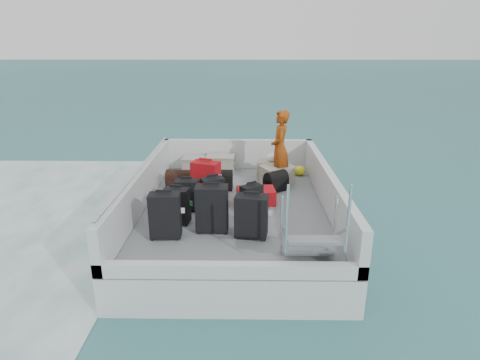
# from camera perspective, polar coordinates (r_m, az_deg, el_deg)

# --- Properties ---
(ground) EXTENTS (160.00, 160.00, 0.00)m
(ground) POSITION_cam_1_polar(r_m,az_deg,el_deg) (7.86, -0.75, -7.83)
(ground) COLOR #185156
(ground) RESTS_ON ground
(ferry_hull) EXTENTS (3.60, 5.00, 0.60)m
(ferry_hull) POSITION_cam_1_polar(r_m,az_deg,el_deg) (7.73, -0.76, -5.84)
(ferry_hull) COLOR silver
(ferry_hull) RESTS_ON ground
(deck) EXTENTS (3.30, 4.70, 0.02)m
(deck) POSITION_cam_1_polar(r_m,az_deg,el_deg) (7.60, -0.77, -3.72)
(deck) COLOR slate
(deck) RESTS_ON ferry_hull
(deck_fittings) EXTENTS (3.60, 5.00, 0.90)m
(deck_fittings) POSITION_cam_1_polar(r_m,az_deg,el_deg) (7.16, 1.92, -1.91)
(deck_fittings) COLOR silver
(deck_fittings) RESTS_ON deck
(suitcase_0) EXTENTS (0.49, 0.29, 0.74)m
(suitcase_0) POSITION_cam_1_polar(r_m,az_deg,el_deg) (6.36, -10.60, -5.07)
(suitcase_0) COLOR black
(suitcase_0) RESTS_ON deck
(suitcase_1) EXTENTS (0.45, 0.31, 0.62)m
(suitcase_1) POSITION_cam_1_polar(r_m,az_deg,el_deg) (6.85, -8.93, -3.68)
(suitcase_1) COLOR black
(suitcase_1) RESTS_ON deck
(suitcase_2) EXTENTS (0.41, 0.24, 0.59)m
(suitcase_2) POSITION_cam_1_polar(r_m,az_deg,el_deg) (7.34, -7.53, -2.19)
(suitcase_2) COLOR black
(suitcase_2) RESTS_ON deck
(suitcase_3) EXTENTS (0.52, 0.31, 0.78)m
(suitcase_3) POSITION_cam_1_polar(r_m,az_deg,el_deg) (6.47, -4.00, -4.14)
(suitcase_3) COLOR black
(suitcase_3) RESTS_ON deck
(suitcase_4) EXTENTS (0.47, 0.38, 0.60)m
(suitcase_4) POSITION_cam_1_polar(r_m,az_deg,el_deg) (7.36, -3.90, -1.94)
(suitcase_4) COLOR black
(suitcase_4) RESTS_ON deck
(suitcase_5) EXTENTS (0.60, 0.47, 0.72)m
(suitcase_5) POSITION_cam_1_polar(r_m,az_deg,el_deg) (7.94, -4.86, 0.09)
(suitcase_5) COLOR #9B0B0F
(suitcase_5) RESTS_ON deck
(suitcase_6) EXTENTS (0.54, 0.37, 0.69)m
(suitcase_6) POSITION_cam_1_polar(r_m,az_deg,el_deg) (6.29, 1.63, -5.22)
(suitcase_6) COLOR black
(suitcase_6) RESTS_ON deck
(suitcase_7) EXTENTS (0.43, 0.39, 0.53)m
(suitcase_7) POSITION_cam_1_polar(r_m,az_deg,el_deg) (7.17, 1.63, -2.78)
(suitcase_7) COLOR black
(suitcase_7) RESTS_ON deck
(suitcase_8) EXTENTS (0.76, 0.54, 0.28)m
(suitcase_8) POSITION_cam_1_polar(r_m,az_deg,el_deg) (7.68, 2.28, -2.27)
(suitcase_8) COLOR #9B0B0F
(suitcase_8) RESTS_ON deck
(duffel_0) EXTENTS (0.59, 0.36, 0.32)m
(duffel_0) POSITION_cam_1_polar(r_m,az_deg,el_deg) (8.49, -8.52, -0.22)
(duffel_0) COLOR black
(duffel_0) RESTS_ON deck
(duffel_1) EXTENTS (0.40, 0.31, 0.32)m
(duffel_1) POSITION_cam_1_polar(r_m,az_deg,el_deg) (8.40, -2.41, -0.23)
(duffel_1) COLOR black
(duffel_1) RESTS_ON deck
(duffel_2) EXTENTS (0.55, 0.51, 0.32)m
(duffel_2) POSITION_cam_1_polar(r_m,az_deg,el_deg) (8.34, 5.12, -0.42)
(duffel_2) COLOR black
(duffel_2) RESTS_ON deck
(crate_0) EXTENTS (0.59, 0.45, 0.33)m
(crate_0) POSITION_cam_1_polar(r_m,az_deg,el_deg) (9.54, -6.41, 2.07)
(crate_0) COLOR #9A9786
(crate_0) RESTS_ON deck
(crate_1) EXTENTS (0.65, 0.46, 0.38)m
(crate_1) POSITION_cam_1_polar(r_m,az_deg,el_deg) (9.48, -2.80, 2.22)
(crate_1) COLOR #9A9786
(crate_1) RESTS_ON deck
(crate_2) EXTENTS (0.68, 0.55, 0.36)m
(crate_2) POSITION_cam_1_polar(r_m,az_deg,el_deg) (9.10, 4.53, 1.40)
(crate_2) COLOR #9A9786
(crate_2) RESTS_ON deck
(crate_3) EXTENTS (0.75, 0.66, 0.38)m
(crate_3) POSITION_cam_1_polar(r_m,az_deg,el_deg) (8.71, 5.27, 0.62)
(crate_3) COLOR #9A9786
(crate_3) RESTS_ON deck
(yellow_bag) EXTENTS (0.28, 0.26, 0.22)m
(yellow_bag) POSITION_cam_1_polar(r_m,az_deg,el_deg) (9.38, 8.42, 1.34)
(yellow_bag) COLOR yellow
(yellow_bag) RESTS_ON deck
(white_bag) EXTENTS (0.24, 0.24, 0.18)m
(white_bag) POSITION_cam_1_polar(r_m,az_deg,el_deg) (9.02, 4.57, 3.04)
(white_bag) COLOR white
(white_bag) RESTS_ON crate_2
(passenger) EXTENTS (0.41, 0.61, 1.60)m
(passenger) POSITION_cam_1_polar(r_m,az_deg,el_deg) (8.54, 5.70, 4.53)
(passenger) COLOR #CE5513
(passenger) RESTS_ON deck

